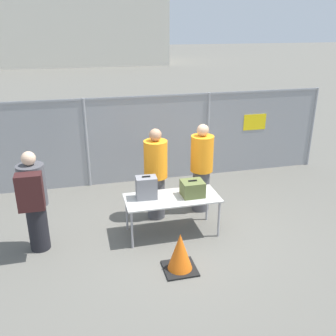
# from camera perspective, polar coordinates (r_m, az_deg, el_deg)

# --- Properties ---
(ground_plane) EXTENTS (120.00, 120.00, 0.00)m
(ground_plane) POSITION_cam_1_polar(r_m,az_deg,el_deg) (7.08, 1.34, -9.51)
(ground_plane) COLOR #605E56
(fence_section) EXTENTS (8.83, 0.07, 2.08)m
(fence_section) POSITION_cam_1_polar(r_m,az_deg,el_deg) (8.91, -2.75, 4.76)
(fence_section) COLOR gray
(fence_section) RESTS_ON ground_plane
(inspection_table) EXTENTS (1.68, 0.75, 0.72)m
(inspection_table) POSITION_cam_1_polar(r_m,az_deg,el_deg) (6.70, 0.63, -4.93)
(inspection_table) COLOR #B2B2AD
(inspection_table) RESTS_ON ground_plane
(suitcase_grey) EXTENTS (0.37, 0.27, 0.42)m
(suitcase_grey) POSITION_cam_1_polar(r_m,az_deg,el_deg) (6.58, -3.31, -3.00)
(suitcase_grey) COLOR slate
(suitcase_grey) RESTS_ON inspection_table
(suitcase_olive) EXTENTS (0.39, 0.35, 0.30)m
(suitcase_olive) POSITION_cam_1_polar(r_m,az_deg,el_deg) (6.69, 3.75, -3.13)
(suitcase_olive) COLOR #566033
(suitcase_olive) RESTS_ON inspection_table
(traveler_hooded) EXTENTS (0.43, 0.67, 1.75)m
(traveler_hooded) POSITION_cam_1_polar(r_m,az_deg,el_deg) (6.44, -19.79, -4.47)
(traveler_hooded) COLOR black
(traveler_hooded) RESTS_ON ground_plane
(security_worker_near) EXTENTS (0.45, 0.45, 1.81)m
(security_worker_near) POSITION_cam_1_polar(r_m,az_deg,el_deg) (7.16, -1.87, -0.78)
(security_worker_near) COLOR #4C4C51
(security_worker_near) RESTS_ON ground_plane
(security_worker_far) EXTENTS (0.45, 0.45, 1.81)m
(security_worker_far) POSITION_cam_1_polar(r_m,az_deg,el_deg) (7.49, 5.14, 0.16)
(security_worker_far) COLOR #4C4C51
(security_worker_far) RESTS_ON ground_plane
(utility_trailer) EXTENTS (4.55, 1.99, 0.68)m
(utility_trailer) POSITION_cam_1_polar(r_m,az_deg,el_deg) (11.69, 4.08, 5.24)
(utility_trailer) COLOR silver
(utility_trailer) RESTS_ON ground_plane
(distant_hangar) EXTENTS (17.58, 8.19, 7.04)m
(distant_hangar) POSITION_cam_1_polar(r_m,az_deg,el_deg) (37.63, -15.44, 20.48)
(distant_hangar) COLOR beige
(distant_hangar) RESTS_ON ground_plane
(traffic_cone) EXTENTS (0.51, 0.51, 0.64)m
(traffic_cone) POSITION_cam_1_polar(r_m,az_deg,el_deg) (5.94, 1.85, -12.84)
(traffic_cone) COLOR black
(traffic_cone) RESTS_ON ground_plane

